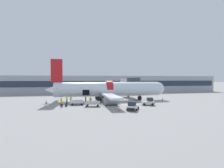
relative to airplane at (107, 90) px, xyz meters
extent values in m
plane|color=gray|center=(2.49, -6.70, -3.07)|extent=(500.00, 500.00, 0.00)
cube|color=#9EA3AD|center=(2.49, 28.75, 0.54)|extent=(105.07, 9.21, 7.21)
cube|color=#232D3D|center=(2.49, 24.08, 0.90)|extent=(102.97, 0.16, 2.31)
cylinder|color=#4C4C51|center=(8.25, 7.56, -1.44)|extent=(0.60, 0.60, 3.25)
cube|color=silver|center=(8.25, 7.56, 1.57)|extent=(2.78, 11.29, 2.78)
cube|color=#333842|center=(8.25, 2.52, 1.57)|extent=(3.61, 1.60, 3.33)
cylinder|color=silver|center=(0.42, 0.00, 0.12)|extent=(28.49, 3.83, 3.83)
sphere|color=silver|center=(14.66, 0.00, 0.12)|extent=(3.64, 3.64, 3.64)
cone|color=silver|center=(-13.82, 0.00, 0.12)|extent=(4.40, 3.52, 3.52)
cylinder|color=red|center=(0.42, -0.04, 0.46)|extent=(1.71, 3.84, 3.84)
cube|color=red|center=(-13.11, 0.00, 4.99)|extent=(2.87, 0.28, 5.91)
cube|color=silver|center=(-13.17, -3.91, 0.50)|extent=(1.09, 7.83, 0.20)
cube|color=silver|center=(-13.17, 3.92, 0.50)|extent=(1.09, 7.83, 0.20)
cube|color=silver|center=(-0.72, -7.57, -0.93)|extent=(2.59, 13.99, 0.40)
cube|color=silver|center=(-0.72, 7.57, -0.93)|extent=(2.59, 13.99, 0.40)
cylinder|color=gray|center=(-0.52, -7.79, -1.92)|extent=(3.03, 2.22, 2.22)
cylinder|color=gray|center=(-0.52, 7.79, -1.92)|extent=(3.03, 2.22, 2.22)
cube|color=black|center=(-5.85, -1.89, -0.55)|extent=(1.70, 0.12, 1.40)
cylinder|color=#56565B|center=(9.25, 0.00, -1.65)|extent=(0.22, 0.22, 1.62)
sphere|color=black|center=(9.25, 0.00, -2.45)|extent=(1.22, 1.22, 1.22)
cylinder|color=#56565B|center=(-2.43, -2.61, -1.65)|extent=(0.22, 0.22, 1.62)
sphere|color=black|center=(-2.43, -2.61, -2.45)|extent=(1.22, 1.22, 1.22)
cylinder|color=#56565B|center=(-2.43, 2.62, -1.65)|extent=(0.22, 0.22, 1.62)
sphere|color=black|center=(-2.43, 2.62, -2.45)|extent=(1.22, 1.22, 1.22)
cube|color=white|center=(2.33, -14.63, -2.47)|extent=(2.99, 3.54, 0.72)
cube|color=#232833|center=(2.04, -15.11, -1.72)|extent=(1.89, 1.92, 0.78)
cube|color=black|center=(1.49, -16.04, -2.61)|extent=(1.29, 0.84, 0.36)
sphere|color=black|center=(1.12, -15.17, -2.79)|extent=(0.56, 0.56, 0.56)
sphere|color=black|center=(2.42, -15.94, -2.79)|extent=(0.56, 0.56, 0.56)
sphere|color=black|center=(2.23, -13.32, -2.79)|extent=(0.56, 0.56, 0.56)
sphere|color=black|center=(3.53, -14.09, -2.79)|extent=(0.56, 0.56, 0.56)
cube|color=silver|center=(7.66, -9.33, -2.48)|extent=(2.97, 2.04, 0.69)
cube|color=#232833|center=(8.13, -9.42, -1.76)|extent=(1.46, 1.52, 0.76)
cube|color=black|center=(9.05, -9.60, -2.62)|extent=(0.39, 1.38, 0.35)
sphere|color=black|center=(8.43, -10.23, -2.79)|extent=(0.56, 0.56, 0.56)
sphere|color=black|center=(8.72, -8.79, -2.79)|extent=(0.56, 0.56, 0.56)
sphere|color=black|center=(6.61, -9.87, -2.79)|extent=(0.56, 0.56, 0.56)
sphere|color=black|center=(6.90, -8.43, -2.79)|extent=(0.56, 0.56, 0.56)
cube|color=silver|center=(-8.12, -5.72, -2.57)|extent=(3.07, 1.76, 0.05)
cube|color=silver|center=(-6.64, -5.76, -2.27)|extent=(0.11, 1.68, 0.55)
cube|color=silver|center=(-8.14, -6.53, -2.27)|extent=(2.96, 0.15, 0.55)
cube|color=silver|center=(-8.10, -4.91, -2.27)|extent=(2.96, 0.15, 0.55)
cube|color=#333338|center=(-6.16, -5.78, -2.78)|extent=(0.90, 0.11, 0.06)
sphere|color=black|center=(-7.09, -6.59, -2.87)|extent=(0.40, 0.40, 0.40)
sphere|color=black|center=(-7.04, -4.91, -2.87)|extent=(0.40, 0.40, 0.40)
sphere|color=black|center=(-9.20, -6.53, -2.87)|extent=(0.40, 0.40, 0.40)
sphere|color=black|center=(-9.15, -4.85, -2.87)|extent=(0.40, 0.40, 0.40)
cube|color=#1E2347|center=(-7.88, -5.67, -2.33)|extent=(0.50, 0.30, 0.44)
cube|color=#2D2D33|center=(-7.05, -5.68, -2.35)|extent=(0.35, 0.26, 0.39)
cube|color=black|center=(-8.52, -5.79, -2.33)|extent=(0.37, 0.23, 0.42)
cube|color=#B7BABF|center=(-4.83, -8.68, -2.51)|extent=(3.50, 2.28, 0.05)
cube|color=#B7BABF|center=(-3.28, -9.01, -2.23)|extent=(0.40, 1.63, 0.50)
cube|color=#B7BABF|center=(-4.99, -9.46, -2.23)|extent=(3.11, 0.71, 0.50)
cube|color=#B7BABF|center=(-4.67, -7.91, -2.23)|extent=(3.11, 0.71, 0.50)
cube|color=#333338|center=(-2.81, -9.11, -2.74)|extent=(0.90, 0.26, 0.06)
sphere|color=black|center=(-3.89, -9.72, -2.87)|extent=(0.40, 0.40, 0.40)
sphere|color=black|center=(-3.55, -8.11, -2.87)|extent=(0.40, 0.40, 0.40)
sphere|color=black|center=(-6.11, -9.26, -2.87)|extent=(0.40, 0.40, 0.40)
sphere|color=black|center=(-5.76, -7.64, -2.87)|extent=(0.40, 0.40, 0.40)
cube|color=black|center=(-5.95, -8.64, -2.30)|extent=(0.54, 0.40, 0.36)
cube|color=#14472D|center=(-3.64, -8.81, -2.31)|extent=(0.45, 0.23, 0.34)
cube|color=olive|center=(-4.96, -8.69, -2.26)|extent=(0.56, 0.25, 0.44)
cylinder|color=black|center=(-5.98, -2.75, -2.66)|extent=(0.41, 0.41, 0.82)
cylinder|color=orange|center=(-5.98, -2.75, -1.93)|extent=(0.52, 0.52, 0.64)
sphere|color=#9E7556|center=(-5.98, -2.75, -1.49)|extent=(0.23, 0.23, 0.23)
cylinder|color=orange|center=(-6.09, -2.95, -2.00)|extent=(0.17, 0.17, 0.59)
cylinder|color=orange|center=(-5.87, -2.56, -2.00)|extent=(0.17, 0.17, 0.59)
cylinder|color=#2D2D33|center=(-10.46, -3.96, -2.65)|extent=(0.41, 0.41, 0.84)
cylinder|color=#CCE523|center=(-10.46, -3.96, -1.90)|extent=(0.53, 0.53, 0.66)
sphere|color=tan|center=(-10.46, -3.96, -1.45)|extent=(0.23, 0.23, 0.23)
cylinder|color=#CCE523|center=(-10.35, -3.76, -1.97)|extent=(0.17, 0.17, 0.61)
cylinder|color=#CCE523|center=(-10.57, -4.17, -1.97)|extent=(0.17, 0.17, 0.61)
cylinder|color=black|center=(-11.23, -8.28, -2.69)|extent=(0.39, 0.39, 0.75)
cylinder|color=orange|center=(-11.23, -8.28, -2.02)|extent=(0.49, 0.49, 0.59)
sphere|color=tan|center=(-11.23, -8.28, -1.62)|extent=(0.21, 0.21, 0.21)
cylinder|color=orange|center=(-11.39, -8.42, -2.08)|extent=(0.16, 0.16, 0.54)
cylinder|color=orange|center=(-11.07, -8.15, -2.08)|extent=(0.16, 0.16, 0.54)
cylinder|color=#2D2D33|center=(-9.57, -2.76, -2.64)|extent=(0.43, 0.43, 0.85)
cylinder|color=#B7E019|center=(-9.57, -2.76, -1.87)|extent=(0.55, 0.55, 0.67)
sphere|color=beige|center=(-9.57, -2.76, -1.42)|extent=(0.24, 0.24, 0.24)
cylinder|color=#B7E019|center=(-9.69, -2.56, -1.95)|extent=(0.17, 0.17, 0.62)
cylinder|color=#B7E019|center=(-9.45, -2.97, -1.95)|extent=(0.17, 0.17, 0.62)
cylinder|color=black|center=(-11.57, -5.94, -2.63)|extent=(0.45, 0.45, 0.87)
cylinder|color=#CCE523|center=(-11.57, -5.94, -1.85)|extent=(0.57, 0.57, 0.69)
sphere|color=brown|center=(-11.57, -5.94, -1.39)|extent=(0.24, 0.24, 0.24)
cylinder|color=#CCE523|center=(-11.41, -6.13, -1.93)|extent=(0.18, 0.18, 0.63)
cylinder|color=#CCE523|center=(-11.72, -5.75, -1.93)|extent=(0.18, 0.18, 0.63)
cylinder|color=#2D2D33|center=(-4.87, -4.10, -2.67)|extent=(0.30, 0.30, 0.80)
cylinder|color=#CCE523|center=(-4.87, -4.10, -1.95)|extent=(0.39, 0.39, 0.63)
sphere|color=#9E7556|center=(-4.87, -4.10, -1.53)|extent=(0.22, 0.22, 0.22)
cylinder|color=#CCE523|center=(-4.65, -4.09, -2.02)|extent=(0.12, 0.12, 0.58)
cylinder|color=#CCE523|center=(-5.09, -4.11, -2.02)|extent=(0.12, 0.12, 0.58)
cube|color=#1E2347|center=(-10.38, -7.99, -2.76)|extent=(0.50, 0.42, 0.61)
cube|color=black|center=(-10.38, -7.99, -2.40)|extent=(0.26, 0.15, 0.12)
cube|color=black|center=(15.37, -1.56, -3.05)|extent=(0.58, 0.58, 0.03)
cone|color=orange|center=(15.37, -1.56, -2.75)|extent=(0.43, 0.43, 0.64)
cylinder|color=white|center=(15.37, -1.56, -2.71)|extent=(0.25, 0.25, 0.08)
cube|color=black|center=(-0.52, -15.05, -3.05)|extent=(0.45, 0.45, 0.03)
cone|color=orange|center=(-0.52, -15.05, -2.74)|extent=(0.33, 0.33, 0.65)
cylinder|color=white|center=(-0.52, -15.05, -2.71)|extent=(0.19, 0.19, 0.08)
cube|color=black|center=(1.64, -6.95, -3.05)|extent=(0.53, 0.53, 0.03)
cone|color=orange|center=(1.64, -6.95, -2.78)|extent=(0.39, 0.39, 0.58)
cylinder|color=white|center=(1.64, -6.95, -2.75)|extent=(0.23, 0.23, 0.07)
cube|color=black|center=(-15.41, -1.76, -3.05)|extent=(0.61, 0.61, 0.03)
cone|color=orange|center=(-15.41, -1.76, -2.68)|extent=(0.45, 0.45, 0.76)
cylinder|color=white|center=(-15.41, -1.76, -2.65)|extent=(0.26, 0.26, 0.09)
camera|label=1|loc=(-8.30, -46.36, 2.94)|focal=28.00mm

